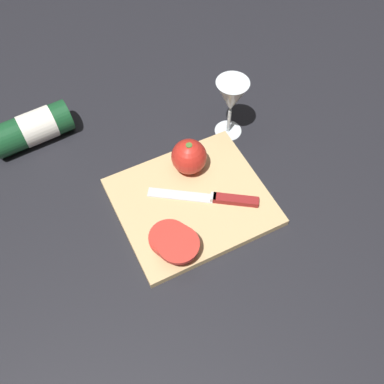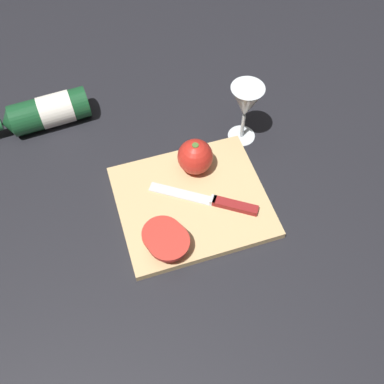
{
  "view_description": "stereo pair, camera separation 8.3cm",
  "coord_description": "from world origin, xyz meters",
  "px_view_note": "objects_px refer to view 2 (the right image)",
  "views": [
    {
      "loc": [
        0.28,
        0.46,
        0.85
      ],
      "look_at": [
        0.04,
        -0.01,
        0.05
      ],
      "focal_mm": 42.0,
      "sensor_mm": 36.0,
      "label": 1
    },
    {
      "loc": [
        0.2,
        0.49,
        0.85
      ],
      "look_at": [
        0.04,
        -0.01,
        0.05
      ],
      "focal_mm": 42.0,
      "sensor_mm": 36.0,
      "label": 2
    }
  ],
  "objects_px": {
    "knife": "(224,203)",
    "tomato_slice_stack_near": "(165,238)",
    "wine_glass": "(246,104)",
    "whole_tomato": "(195,157)",
    "wine_bottle": "(46,112)"
  },
  "relations": [
    {
      "from": "knife",
      "to": "tomato_slice_stack_near",
      "type": "xyz_separation_m",
      "value": [
        0.15,
        0.05,
        0.01
      ]
    },
    {
      "from": "wine_glass",
      "to": "whole_tomato",
      "type": "xyz_separation_m",
      "value": [
        0.14,
        0.07,
        -0.05
      ]
    },
    {
      "from": "wine_bottle",
      "to": "knife",
      "type": "bearing_deg",
      "value": 131.63
    },
    {
      "from": "wine_glass",
      "to": "knife",
      "type": "relative_size",
      "value": 0.74
    },
    {
      "from": "wine_glass",
      "to": "knife",
      "type": "distance_m",
      "value": 0.23
    },
    {
      "from": "tomato_slice_stack_near",
      "to": "whole_tomato",
      "type": "bearing_deg",
      "value": -125.42
    },
    {
      "from": "wine_glass",
      "to": "wine_bottle",
      "type": "bearing_deg",
      "value": -22.83
    },
    {
      "from": "wine_bottle",
      "to": "whole_tomato",
      "type": "xyz_separation_m",
      "value": [
        -0.3,
        0.26,
        0.02
      ]
    },
    {
      "from": "wine_bottle",
      "to": "knife",
      "type": "relative_size",
      "value": 1.41
    },
    {
      "from": "tomato_slice_stack_near",
      "to": "wine_glass",
      "type": "bearing_deg",
      "value": -137.98
    },
    {
      "from": "wine_bottle",
      "to": "wine_glass",
      "type": "distance_m",
      "value": 0.49
    },
    {
      "from": "knife",
      "to": "wine_glass",
      "type": "bearing_deg",
      "value": -87.82
    },
    {
      "from": "wine_glass",
      "to": "tomato_slice_stack_near",
      "type": "bearing_deg",
      "value": 42.02
    },
    {
      "from": "wine_bottle",
      "to": "wine_glass",
      "type": "height_order",
      "value": "wine_glass"
    },
    {
      "from": "whole_tomato",
      "to": "wine_glass",
      "type": "bearing_deg",
      "value": -154.09
    }
  ]
}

